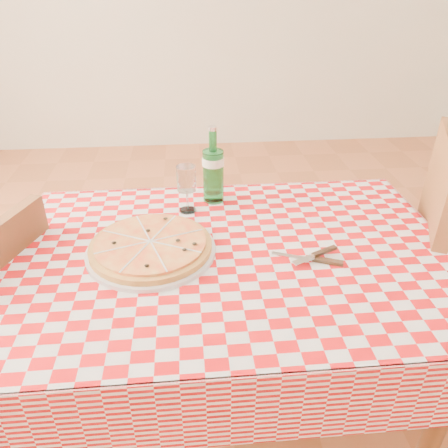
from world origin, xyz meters
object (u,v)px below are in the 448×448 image
object	(u,v)px
water_bottle	(213,165)
wine_glass	(187,189)
dining_table	(232,279)
pizza_plate	(151,245)

from	to	relation	value
water_bottle	wine_glass	world-z (taller)	water_bottle
dining_table	wine_glass	distance (m)	0.34
wine_glass	pizza_plate	bearing A→B (deg)	-114.32
pizza_plate	water_bottle	world-z (taller)	water_bottle
pizza_plate	water_bottle	bearing A→B (deg)	57.13
dining_table	water_bottle	distance (m)	0.41
dining_table	water_bottle	bearing A→B (deg)	95.54
pizza_plate	water_bottle	xyz separation A→B (m)	(0.20, 0.31, 0.11)
wine_glass	water_bottle	bearing A→B (deg)	37.13
water_bottle	wine_glass	distance (m)	0.13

